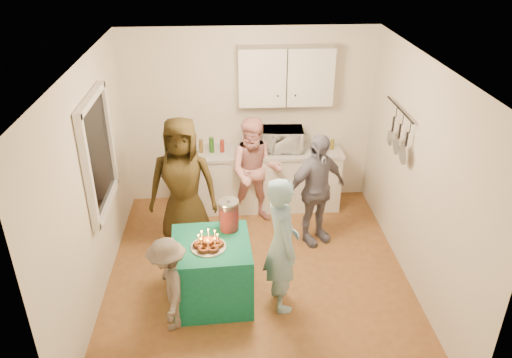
{
  "coord_description": "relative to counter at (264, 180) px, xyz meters",
  "views": [
    {
      "loc": [
        -0.32,
        -4.83,
        3.86
      ],
      "look_at": [
        0.0,
        0.35,
        1.15
      ],
      "focal_mm": 35.0,
      "sensor_mm": 36.0,
      "label": 1
    }
  ],
  "objects": [
    {
      "name": "pot_rack",
      "position": [
        1.52,
        -1.0,
        1.17
      ],
      "size": [
        0.12,
        1.0,
        0.6
      ],
      "primitive_type": "cube",
      "color": "black",
      "rests_on": "right_wall"
    },
    {
      "name": "woman_back_right",
      "position": [
        0.6,
        -0.97,
        0.34
      ],
      "size": [
        0.97,
        0.75,
        1.53
      ],
      "primitive_type": "imported",
      "rotation": [
        0.0,
        0.0,
        0.49
      ],
      "color": "black",
      "rests_on": "floor"
    },
    {
      "name": "countertop",
      "position": [
        0.0,
        -0.0,
        0.46
      ],
      "size": [
        2.24,
        0.62,
        0.05
      ],
      "primitive_type": "cube",
      "color": "beige",
      "rests_on": "counter"
    },
    {
      "name": "counter",
      "position": [
        0.0,
        0.0,
        0.0
      ],
      "size": [
        2.2,
        0.58,
        0.86
      ],
      "primitive_type": "cube",
      "color": "white",
      "rests_on": "floor"
    },
    {
      "name": "donut_cake",
      "position": [
        -0.75,
        -2.14,
        0.42
      ],
      "size": [
        0.38,
        0.38,
        0.18
      ],
      "primitive_type": null,
      "color": "#381C0C",
      "rests_on": "party_table"
    },
    {
      "name": "punch_jar",
      "position": [
        -0.53,
        -1.8,
        0.5
      ],
      "size": [
        0.22,
        0.22,
        0.34
      ],
      "primitive_type": "cylinder",
      "color": "red",
      "rests_on": "party_table"
    },
    {
      "name": "window_night",
      "position": [
        -1.97,
        -1.4,
        1.12
      ],
      "size": [
        0.04,
        1.0,
        1.2
      ],
      "primitive_type": "cube",
      "color": "black",
      "rests_on": "left_wall"
    },
    {
      "name": "left_wall",
      "position": [
        -2.0,
        -1.7,
        0.87
      ],
      "size": [
        4.0,
        4.0,
        0.0
      ],
      "primitive_type": "plane",
      "color": "silver",
      "rests_on": "floor"
    },
    {
      "name": "party_table",
      "position": [
        -0.73,
        -2.07,
        -0.05
      ],
      "size": [
        0.89,
        0.89,
        0.76
      ],
      "primitive_type": "cube",
      "rotation": [
        0.0,
        0.0,
        0.05
      ],
      "color": "#106D51",
      "rests_on": "floor"
    },
    {
      "name": "microwave",
      "position": [
        0.26,
        0.0,
        0.64
      ],
      "size": [
        0.59,
        0.42,
        0.32
      ],
      "primitive_type": "imported",
      "rotation": [
        0.0,
        0.0,
        -0.05
      ],
      "color": "white",
      "rests_on": "countertop"
    },
    {
      "name": "floor",
      "position": [
        -0.2,
        -1.7,
        -0.43
      ],
      "size": [
        4.0,
        4.0,
        0.0
      ],
      "primitive_type": "plane",
      "color": "brown",
      "rests_on": "ground"
    },
    {
      "name": "right_wall",
      "position": [
        1.6,
        -1.7,
        0.87
      ],
      "size": [
        4.0,
        4.0,
        0.0
      ],
      "primitive_type": "plane",
      "color": "silver",
      "rests_on": "floor"
    },
    {
      "name": "man_birthday",
      "position": [
        0.02,
        -2.18,
        0.36
      ],
      "size": [
        0.47,
        0.63,
        1.58
      ],
      "primitive_type": "imported",
      "rotation": [
        0.0,
        0.0,
        1.74
      ],
      "color": "#91BFD3",
      "rests_on": "floor"
    },
    {
      "name": "child_near_left",
      "position": [
        -1.16,
        -2.46,
        0.11
      ],
      "size": [
        0.52,
        0.76,
        1.08
      ],
      "primitive_type": "imported",
      "rotation": [
        0.0,
        0.0,
        -1.38
      ],
      "color": "#5C524A",
      "rests_on": "floor"
    },
    {
      "name": "upper_cabinet",
      "position": [
        0.3,
        0.15,
        1.52
      ],
      "size": [
        1.3,
        0.3,
        0.8
      ],
      "primitive_type": "cube",
      "color": "white",
      "rests_on": "back_wall"
    },
    {
      "name": "woman_back_center",
      "position": [
        -0.15,
        -0.39,
        0.34
      ],
      "size": [
        0.8,
        0.64,
        1.54
      ],
      "primitive_type": "imported",
      "rotation": [
        0.0,
        0.0,
        -0.08
      ],
      "color": "#DD737A",
      "rests_on": "floor"
    },
    {
      "name": "woman_back_left",
      "position": [
        -1.1,
        -0.94,
        0.46
      ],
      "size": [
        0.91,
        0.63,
        1.78
      ],
      "primitive_type": "imported",
      "rotation": [
        0.0,
        0.0,
        -0.08
      ],
      "color": "#554218",
      "rests_on": "floor"
    },
    {
      "name": "ceiling",
      "position": [
        -0.2,
        -1.7,
        2.17
      ],
      "size": [
        4.0,
        4.0,
        0.0
      ],
      "primitive_type": "plane",
      "color": "white",
      "rests_on": "floor"
    },
    {
      "name": "back_wall",
      "position": [
        -0.2,
        0.3,
        0.87
      ],
      "size": [
        3.6,
        3.6,
        0.0
      ],
      "primitive_type": "plane",
      "color": "silver",
      "rests_on": "floor"
    }
  ]
}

